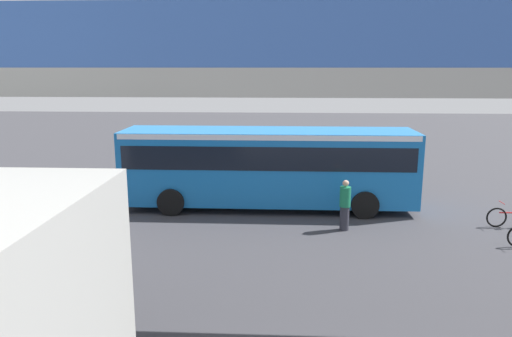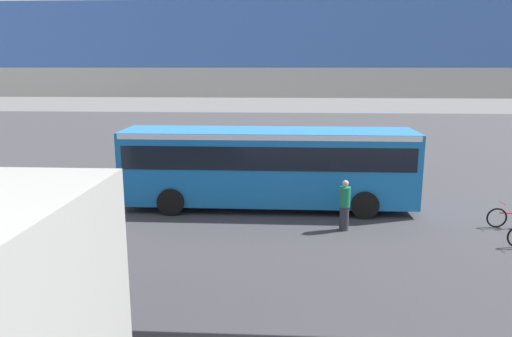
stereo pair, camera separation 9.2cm
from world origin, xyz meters
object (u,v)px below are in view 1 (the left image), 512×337
city_bus (268,162)px  pedestrian (345,205)px  bicycle_red (512,217)px  traffic_sign (195,148)px

city_bus → pedestrian: size_ratio=6.44×
bicycle_red → traffic_sign: bearing=-22.9°
pedestrian → traffic_sign: traffic_sign is taller
pedestrian → bicycle_red: bearing=-174.5°
bicycle_red → pedestrian: pedestrian is taller
city_bus → traffic_sign: bearing=-41.4°
bicycle_red → traffic_sign: 13.35m
city_bus → bicycle_red: bearing=166.6°
bicycle_red → traffic_sign: (12.22, -5.16, 1.52)m
city_bus → traffic_sign: city_bus is taller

